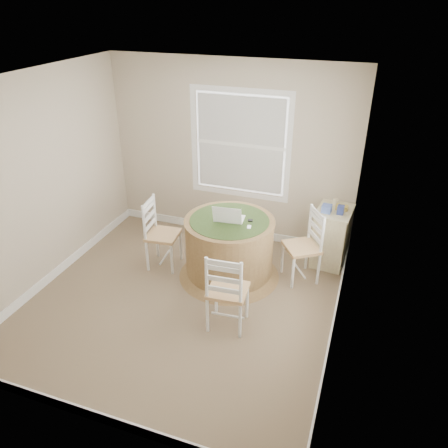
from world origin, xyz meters
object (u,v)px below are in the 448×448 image
(laptop, at_px, (229,218))
(chair_left, at_px, (163,235))
(corner_chest, at_px, (331,236))
(round_table, at_px, (229,246))
(chair_right, at_px, (302,247))
(chair_near, at_px, (228,290))

(laptop, bearing_deg, chair_left, -2.51)
(chair_left, relative_size, corner_chest, 1.19)
(round_table, height_order, chair_right, chair_right)
(corner_chest, bearing_deg, chair_left, -153.33)
(chair_left, xyz_separation_m, laptop, (0.91, 0.06, 0.38))
(chair_left, xyz_separation_m, corner_chest, (2.11, 0.84, -0.07))
(chair_near, bearing_deg, corner_chest, -122.06)
(round_table, height_order, chair_near, chair_near)
(chair_right, bearing_deg, laptop, -108.60)
(chair_right, relative_size, corner_chest, 1.19)
(chair_left, relative_size, laptop, 2.44)
(corner_chest, bearing_deg, chair_near, -112.98)
(corner_chest, bearing_deg, chair_right, -114.96)
(laptop, height_order, corner_chest, laptop)
(chair_right, bearing_deg, corner_chest, 116.37)
(laptop, distance_m, corner_chest, 1.51)
(chair_left, relative_size, chair_right, 1.00)
(chair_left, height_order, chair_right, same)
(laptop, bearing_deg, round_table, -136.01)
(chair_left, distance_m, chair_right, 1.83)
(chair_near, distance_m, corner_chest, 1.93)
(corner_chest, bearing_deg, laptop, -142.03)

